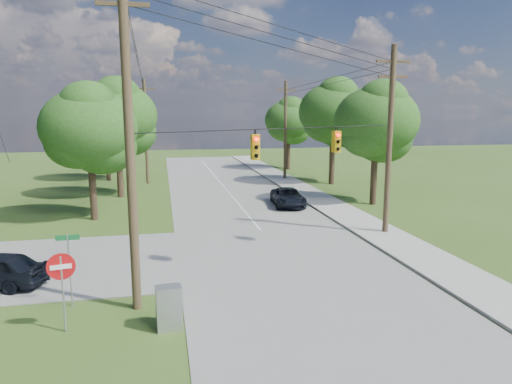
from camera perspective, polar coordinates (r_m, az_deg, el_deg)
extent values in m
plane|color=#35501A|center=(17.30, 1.17, -13.58)|extent=(140.00, 140.00, 0.00)
cube|color=gray|center=(22.29, 3.36, -8.07)|extent=(10.00, 100.00, 0.03)
cube|color=#A7A39C|center=(24.80, 18.59, -6.60)|extent=(2.60, 100.00, 0.12)
cylinder|color=brown|center=(15.92, -15.55, 6.33)|extent=(0.32, 0.32, 12.00)
cube|color=brown|center=(16.25, -16.31, 21.63)|extent=(1.70, 0.12, 0.14)
cylinder|color=brown|center=(26.60, 16.34, 6.00)|extent=(0.32, 0.32, 10.50)
cube|color=brown|center=(26.69, 16.82, 15.35)|extent=(2.00, 0.12, 0.14)
cube|color=brown|center=(26.62, 16.73, 13.64)|extent=(1.70, 0.12, 0.14)
cylinder|color=brown|center=(47.17, 3.68, 7.63)|extent=(0.32, 0.32, 10.00)
cube|color=brown|center=(47.18, 3.74, 12.61)|extent=(2.00, 0.12, 0.14)
cylinder|color=brown|center=(45.52, -13.59, 7.29)|extent=(0.32, 0.32, 10.00)
cube|color=brown|center=(45.53, -13.81, 12.45)|extent=(2.00, 0.12, 0.14)
cylinder|color=black|center=(20.75, 4.69, 19.48)|extent=(13.52, 7.63, 1.53)
cylinder|color=black|center=(20.69, 4.68, 18.39)|extent=(13.52, 7.63, 1.53)
cylinder|color=black|center=(20.63, 4.66, 17.29)|extent=(13.52, 7.63, 1.53)
cylinder|color=black|center=(36.71, 8.42, 13.68)|extent=(0.03, 22.00, 0.53)
cylinder|color=black|center=(30.85, -14.47, 15.60)|extent=(0.43, 29.60, 2.03)
cylinder|color=black|center=(36.69, 8.40, 13.06)|extent=(0.03, 22.00, 0.53)
cylinder|color=black|center=(30.81, -14.44, 14.86)|extent=(0.43, 29.60, 2.03)
cylinder|color=black|center=(20.48, 4.53, 7.95)|extent=(13.52, 7.63, 0.04)
cube|color=#E0A80D|center=(18.91, -0.03, 5.62)|extent=(0.32, 0.22, 1.05)
sphere|color=#FF0C05|center=(18.75, 0.05, 6.66)|extent=(0.17, 0.17, 0.17)
cube|color=#E0A80D|center=(19.15, -0.18, 5.67)|extent=(0.32, 0.22, 1.05)
sphere|color=#FF0C05|center=(19.26, -0.26, 6.74)|extent=(0.17, 0.17, 0.17)
cube|color=#E0A80D|center=(22.71, 10.11, 6.20)|extent=(0.32, 0.22, 1.05)
sphere|color=#FF0C05|center=(22.56, 10.27, 7.06)|extent=(0.17, 0.17, 0.17)
cube|color=#E0A80D|center=(22.93, 9.89, 6.24)|extent=(0.32, 0.22, 1.05)
sphere|color=#FF0C05|center=(23.05, 9.78, 7.13)|extent=(0.17, 0.17, 0.17)
cylinder|color=#412E20|center=(31.24, -19.68, -0.45)|extent=(0.45, 0.45, 3.15)
ellipsoid|color=#244615|center=(30.80, -20.16, 7.57)|extent=(6.00, 6.00, 4.92)
cylinder|color=#412E20|center=(38.96, -16.65, 1.94)|extent=(0.50, 0.50, 3.50)
ellipsoid|color=#244615|center=(38.61, -17.01, 9.08)|extent=(6.40, 6.40, 5.25)
cylinder|color=#412E20|center=(49.05, -18.00, 3.34)|extent=(0.48, 0.47, 3.32)
ellipsoid|color=#244615|center=(48.77, -18.30, 8.73)|extent=(6.00, 6.00, 4.92)
cylinder|color=#412E20|center=(35.48, 14.48, 1.15)|extent=(0.48, 0.48, 3.32)
ellipsoid|color=#244615|center=(35.09, 14.80, 8.60)|extent=(6.20, 6.20, 5.08)
cylinder|color=#412E20|center=(44.74, 9.45, 3.33)|extent=(0.52, 0.52, 3.67)
ellipsoid|color=#244615|center=(44.45, 9.64, 9.86)|extent=(6.60, 6.60, 5.41)
cylinder|color=#412E20|center=(55.79, 4.06, 4.46)|extent=(0.45, 0.45, 3.15)
ellipsoid|color=#244615|center=(55.54, 4.11, 8.95)|extent=(5.80, 5.80, 4.76)
imported|color=black|center=(33.91, 4.01, -0.64)|extent=(2.61, 4.86, 1.30)
cube|color=#999C9F|center=(15.33, -10.83, -14.02)|extent=(0.85, 0.65, 1.44)
cylinder|color=#999C9F|center=(15.89, -22.96, -11.70)|extent=(0.07, 0.07, 2.51)
cylinder|color=#AE0C10|center=(15.58, -23.19, -8.57)|extent=(0.86, 0.20, 0.87)
cube|color=white|center=(15.56, -23.21, -8.61)|extent=(0.62, 0.15, 0.15)
cylinder|color=#999C9F|center=(17.70, -22.23, -9.14)|extent=(0.06, 0.06, 2.68)
cube|color=#16612E|center=(17.35, -22.50, -5.28)|extent=(0.80, 0.03, 0.19)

